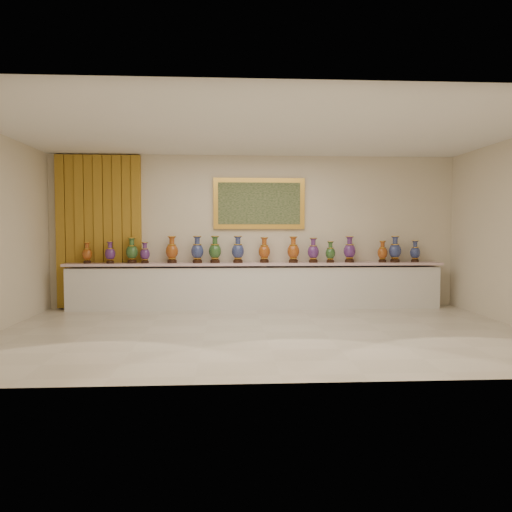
{
  "coord_description": "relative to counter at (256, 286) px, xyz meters",
  "views": [
    {
      "loc": [
        -0.55,
        -7.39,
        1.54
      ],
      "look_at": [
        -0.02,
        1.7,
        1.06
      ],
      "focal_mm": 35.0,
      "sensor_mm": 36.0,
      "label": 1
    }
  ],
  "objects": [
    {
      "name": "ground",
      "position": [
        0.0,
        -2.27,
        -0.44
      ],
      "size": [
        8.0,
        8.0,
        0.0
      ],
      "primitive_type": "plane",
      "color": "beige",
      "rests_on": "ground"
    },
    {
      "name": "room",
      "position": [
        -2.53,
        0.17,
        1.15
      ],
      "size": [
        8.0,
        8.0,
        8.0
      ],
      "color": "beige",
      "rests_on": "ground"
    },
    {
      "name": "counter",
      "position": [
        0.0,
        0.0,
        0.0
      ],
      "size": [
        7.28,
        0.48,
        0.9
      ],
      "color": "white",
      "rests_on": "ground"
    },
    {
      "name": "vase_0",
      "position": [
        -3.21,
        -0.03,
        0.64
      ],
      "size": [
        0.21,
        0.21,
        0.4
      ],
      "rotation": [
        0.0,
        0.0,
        -0.15
      ],
      "color": "#311A0D",
      "rests_on": "counter"
    },
    {
      "name": "vase_1",
      "position": [
        -2.78,
        -0.05,
        0.65
      ],
      "size": [
        0.24,
        0.24,
        0.42
      ],
      "rotation": [
        0.0,
        0.0,
        -0.29
      ],
      "color": "#311A0D",
      "rests_on": "counter"
    },
    {
      "name": "vase_2",
      "position": [
        -2.37,
        -0.01,
        0.68
      ],
      "size": [
        0.23,
        0.23,
        0.49
      ],
      "rotation": [
        0.0,
        0.0,
        0.01
      ],
      "color": "#311A0D",
      "rests_on": "counter"
    },
    {
      "name": "vase_3",
      "position": [
        -2.13,
        -0.01,
        0.64
      ],
      "size": [
        0.22,
        0.22,
        0.4
      ],
      "rotation": [
        0.0,
        0.0,
        0.18
      ],
      "color": "#311A0D",
      "rests_on": "counter"
    },
    {
      "name": "vase_4",
      "position": [
        -1.62,
        0.02,
        0.7
      ],
      "size": [
        0.25,
        0.25,
        0.52
      ],
      "rotation": [
        0.0,
        0.0,
        -0.07
      ],
      "color": "#311A0D",
      "rests_on": "counter"
    },
    {
      "name": "vase_5",
      "position": [
        -1.12,
        -0.03,
        0.7
      ],
      "size": [
        0.27,
        0.27,
        0.52
      ],
      "rotation": [
        0.0,
        0.0,
        -0.15
      ],
      "color": "#311A0D",
      "rests_on": "counter"
    },
    {
      "name": "vase_6",
      "position": [
        -0.79,
        -0.02,
        0.7
      ],
      "size": [
        0.3,
        0.3,
        0.52
      ],
      "rotation": [
        0.0,
        0.0,
        -0.3
      ],
      "color": "#311A0D",
      "rests_on": "counter"
    },
    {
      "name": "vase_7",
      "position": [
        -0.34,
        -0.03,
        0.7
      ],
      "size": [
        0.32,
        0.32,
        0.52
      ],
      "rotation": [
        0.0,
        0.0,
        -0.43
      ],
      "color": "#311A0D",
      "rests_on": "counter"
    },
    {
      "name": "vase_8",
      "position": [
        0.17,
        0.02,
        0.68
      ],
      "size": [
        0.3,
        0.3,
        0.49
      ],
      "rotation": [
        0.0,
        0.0,
        0.38
      ],
      "color": "#311A0D",
      "rests_on": "counter"
    },
    {
      "name": "vase_9",
      "position": [
        0.73,
        -0.04,
        0.69
      ],
      "size": [
        0.29,
        0.29,
        0.51
      ],
      "rotation": [
        0.0,
        0.0,
        0.27
      ],
      "color": "#311A0D",
      "rests_on": "counter"
    },
    {
      "name": "vase_10",
      "position": [
        1.13,
        -0.04,
        0.68
      ],
      "size": [
        0.25,
        0.25,
        0.48
      ],
      "rotation": [
        0.0,
        0.0,
        0.15
      ],
      "color": "#311A0D",
      "rests_on": "counter"
    },
    {
      "name": "vase_11",
      "position": [
        1.47,
        -0.04,
        0.65
      ],
      "size": [
        0.21,
        0.21,
        0.41
      ],
      "rotation": [
        0.0,
        0.0,
        0.13
      ],
      "color": "#311A0D",
      "rests_on": "counter"
    },
    {
      "name": "vase_12",
      "position": [
        1.86,
        0.01,
        0.69
      ],
      "size": [
        0.3,
        0.3,
        0.51
      ],
      "rotation": [
        0.0,
        0.0,
        0.34
      ],
      "color": "#311A0D",
      "rests_on": "counter"
    },
    {
      "name": "vase_13",
      "position": [
        2.5,
        -0.02,
        0.65
      ],
      "size": [
        0.26,
        0.26,
        0.42
      ],
      "rotation": [
        0.0,
        0.0,
        0.39
      ],
      "color": "#311A0D",
      "rests_on": "counter"
    },
    {
      "name": "vase_14",
      "position": [
        2.75,
        -0.04,
        0.69
      ],
      "size": [
        0.28,
        0.28,
        0.52
      ],
      "rotation": [
        0.0,
        0.0,
        0.17
      ],
      "color": "#311A0D",
      "rests_on": "counter"
    },
    {
      "name": "vase_15",
      "position": [
        3.17,
        0.0,
        0.65
      ],
      "size": [
        0.24,
        0.24,
        0.43
      ],
      "rotation": [
        0.0,
        0.0,
        -0.26
      ],
      "color": "#311A0D",
      "rests_on": "counter"
    }
  ]
}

